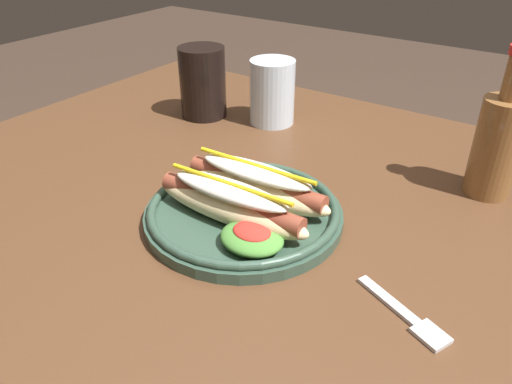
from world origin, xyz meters
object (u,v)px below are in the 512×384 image
fork (408,316)px  hot_dog_plate (244,205)px  soda_cup (203,82)px  glass_bottle (498,141)px  water_cup (272,92)px

fork → hot_dog_plate: bearing=-167.7°
hot_dog_plate → fork: (0.25, -0.05, -0.02)m
soda_cup → glass_bottle: (0.55, 0.00, 0.02)m
soda_cup → water_cup: (0.13, 0.05, -0.01)m
fork → soda_cup: size_ratio=0.85×
soda_cup → fork: bearing=-30.4°
hot_dog_plate → glass_bottle: (0.25, 0.27, 0.06)m
fork → glass_bottle: 0.33m
hot_dog_plate → glass_bottle: 0.37m
soda_cup → water_cup: size_ratio=1.12×
hot_dog_plate → fork: 0.25m
fork → glass_bottle: size_ratio=0.54×
soda_cup → glass_bottle: bearing=0.2°
soda_cup → water_cup: 0.14m
water_cup → hot_dog_plate: bearing=-63.3°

